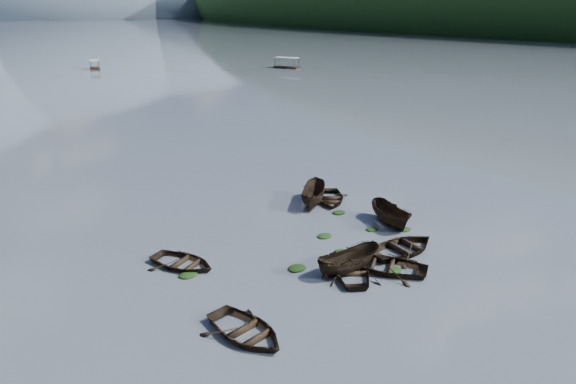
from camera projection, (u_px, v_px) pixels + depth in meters
ground_plane at (406, 285)px, 28.98m from camera, size 2400.00×2400.00×0.00m
haze_mtn_c at (48, 17)px, 805.54m from camera, size 520.00×520.00×260.00m
haze_mtn_d at (158, 16)px, 899.76m from camera, size 520.00×520.00×220.00m
rowboat_0 at (246, 336)px, 24.52m from camera, size 4.11×5.15×0.95m
rowboat_1 at (351, 274)px, 30.20m from camera, size 4.78×5.22×0.88m
rowboat_2 at (348, 272)px, 30.46m from camera, size 4.40×1.85×1.67m
rowboat_3 at (386, 270)px, 30.69m from camera, size 5.62×5.92×1.00m
rowboat_4 at (403, 252)px, 32.92m from camera, size 5.01×3.59×1.03m
rowboat_5 at (390, 224)px, 37.11m from camera, size 2.69×4.74×1.73m
rowboat_6 at (183, 266)px, 31.11m from camera, size 4.76×5.26×0.89m
rowboat_7 at (330, 201)px, 41.53m from camera, size 5.07×5.35×0.90m
rowboat_8 at (313, 204)px, 40.98m from camera, size 4.45×4.49×1.77m
weed_clump_0 at (297, 269)px, 30.75m from camera, size 1.15×0.94×0.25m
weed_clump_1 at (340, 253)px, 32.79m from camera, size 0.99×0.79×0.22m
weed_clump_2 at (394, 271)px, 30.51m from camera, size 1.04×0.83×0.23m
weed_clump_3 at (372, 230)px, 36.17m from camera, size 0.93×0.78×0.21m
weed_clump_4 at (405, 230)px, 36.16m from camera, size 0.99×0.78×0.20m
weed_clump_5 at (188, 276)px, 30.00m from camera, size 1.13×0.91×0.24m
weed_clump_6 at (324, 237)px, 35.09m from camera, size 1.05×0.87×0.22m
weed_clump_7 at (339, 213)px, 39.10m from camera, size 1.03×0.83×0.23m
pontoon_centre at (95, 69)px, 129.87m from camera, size 3.44×5.89×2.12m
pontoon_right at (287, 68)px, 132.35m from camera, size 5.63×7.08×2.52m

